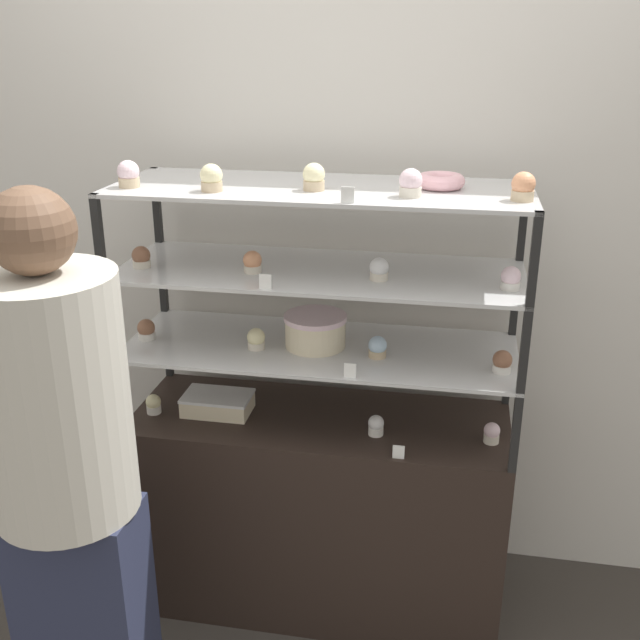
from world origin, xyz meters
TOP-DOWN VIEW (x-y plane):
  - ground_plane at (0.00, 0.00)m, footprint 20.00×20.00m
  - back_wall at (0.00, 0.38)m, footprint 8.00×0.05m
  - display_base at (0.00, 0.00)m, footprint 1.26×0.47m
  - display_riser_lower at (0.00, 0.00)m, footprint 1.26×0.47m
  - display_riser_middle at (0.00, 0.00)m, footprint 1.26×0.47m
  - display_riser_upper at (0.00, 0.00)m, footprint 1.26×0.47m
  - layer_cake_centerpiece at (-0.02, -0.00)m, footprint 0.20×0.20m
  - sheet_cake_frosted at (-0.35, -0.03)m, footprint 0.23×0.14m
  - cupcake_0 at (-0.56, -0.07)m, footprint 0.05×0.05m
  - cupcake_1 at (0.20, -0.08)m, footprint 0.05×0.05m
  - cupcake_2 at (0.56, -0.06)m, footprint 0.05×0.05m
  - price_tag_0 at (0.28, -0.21)m, footprint 0.04×0.00m
  - cupcake_3 at (-0.58, -0.04)m, footprint 0.06×0.06m
  - cupcake_4 at (-0.20, -0.06)m, footprint 0.06×0.06m
  - cupcake_5 at (0.19, -0.05)m, footprint 0.06×0.06m
  - cupcake_6 at (0.57, -0.09)m, footprint 0.06×0.06m
  - price_tag_1 at (0.13, -0.21)m, footprint 0.04×0.00m
  - cupcake_7 at (-0.56, -0.08)m, footprint 0.06×0.06m
  - cupcake_8 at (-0.20, -0.06)m, footprint 0.06×0.06m
  - cupcake_9 at (0.19, -0.07)m, footprint 0.06×0.06m
  - cupcake_10 at (0.57, -0.09)m, footprint 0.06×0.06m
  - price_tag_2 at (-0.12, -0.21)m, footprint 0.04×0.00m
  - cupcake_11 at (-0.56, -0.11)m, footprint 0.07×0.07m
  - cupcake_12 at (-0.30, -0.12)m, footprint 0.07×0.07m
  - cupcake_13 at (-0.01, -0.06)m, footprint 0.07×0.07m
  - cupcake_14 at (0.28, -0.10)m, footprint 0.07×0.07m
  - cupcake_15 at (0.58, -0.09)m, footprint 0.07×0.07m
  - price_tag_3 at (0.12, -0.21)m, footprint 0.04×0.00m
  - donut_glazed at (0.35, 0.04)m, footprint 0.14×0.14m
  - customer_figure at (-0.56, -0.65)m, footprint 0.38×0.38m

SIDE VIEW (x-z plane):
  - ground_plane at x=0.00m, z-range 0.00..0.00m
  - display_base at x=0.00m, z-range 0.00..0.73m
  - price_tag_0 at x=0.28m, z-range 0.73..0.78m
  - cupcake_0 at x=-0.56m, z-range 0.73..0.80m
  - cupcake_1 at x=0.20m, z-range 0.73..0.80m
  - cupcake_2 at x=0.56m, z-range 0.73..0.80m
  - sheet_cake_frosted at x=-0.35m, z-range 0.73..0.80m
  - customer_figure at x=-0.56m, z-range 0.06..1.67m
  - display_riser_lower at x=0.00m, z-range 0.85..1.11m
  - price_tag_1 at x=0.13m, z-range 0.99..1.04m
  - cupcake_3 at x=-0.58m, z-range 0.99..1.06m
  - cupcake_4 at x=-0.20m, z-range 0.99..1.06m
  - cupcake_5 at x=0.19m, z-range 0.99..1.06m
  - cupcake_6 at x=0.57m, z-range 0.99..1.06m
  - layer_cake_centerpiece at x=-0.02m, z-range 0.99..1.10m
  - display_riser_middle at x=0.00m, z-range 1.11..1.36m
  - price_tag_2 at x=-0.12m, z-range 1.25..1.29m
  - cupcake_7 at x=-0.56m, z-range 1.25..1.32m
  - cupcake_8 at x=-0.20m, z-range 1.25..1.32m
  - cupcake_9 at x=0.19m, z-range 1.25..1.32m
  - cupcake_10 at x=0.57m, z-range 1.25..1.32m
  - back_wall at x=0.00m, z-range 0.00..2.60m
  - display_riser_upper at x=0.00m, z-range 1.36..1.62m
  - donut_glazed at x=0.35m, z-range 1.51..1.55m
  - price_tag_3 at x=0.12m, z-range 1.51..1.55m
  - cupcake_11 at x=-0.56m, z-range 1.51..1.59m
  - cupcake_12 at x=-0.30m, z-range 1.51..1.59m
  - cupcake_13 at x=-0.01m, z-range 1.51..1.59m
  - cupcake_14 at x=0.28m, z-range 1.51..1.59m
  - cupcake_15 at x=0.58m, z-range 1.51..1.59m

